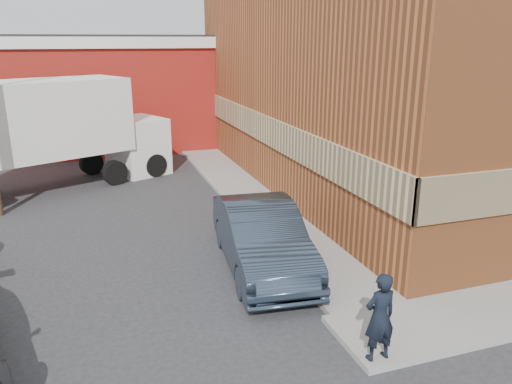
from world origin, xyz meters
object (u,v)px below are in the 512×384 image
object	(u,v)px
box_truck	(60,126)
sedan	(262,237)
brick_building	(433,58)
man	(380,317)
warehouse	(55,92)

from	to	relation	value
box_truck	sedan	bearing A→B (deg)	-86.34
brick_building	man	xyz separation A→B (m)	(-8.70, -10.55, -3.76)
brick_building	warehouse	size ratio (longest dim) A/B	1.12
man	sedan	xyz separation A→B (m)	(-0.62, 4.24, -0.11)
brick_building	box_truck	distance (m)	14.50
warehouse	man	world-z (taller)	warehouse
man	brick_building	bearing A→B (deg)	-132.34
man	warehouse	bearing A→B (deg)	-77.77
brick_building	sedan	xyz separation A→B (m)	(-9.32, -6.31, -3.87)
warehouse	box_truck	world-z (taller)	warehouse
sedan	warehouse	bearing A→B (deg)	112.66
man	box_truck	distance (m)	14.45
brick_building	box_truck	xyz separation A→B (m)	(-14.02, 2.82, -2.37)
brick_building	warehouse	bearing A→B (deg)	142.80
warehouse	box_truck	distance (m)	8.22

